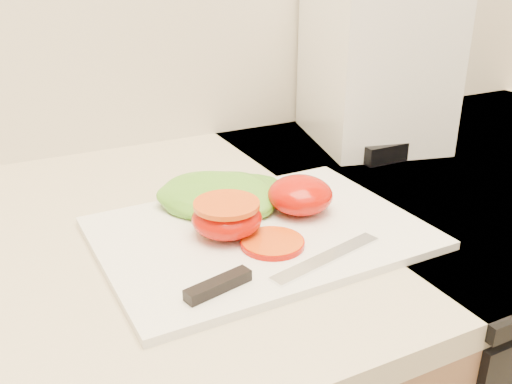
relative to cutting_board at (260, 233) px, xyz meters
name	(u,v)px	position (x,y,z in m)	size (l,w,h in m)	color
stove	(462,377)	(0.49, 0.07, -0.47)	(0.76, 0.66, 0.93)	black
cutting_board	(260,233)	(0.00, 0.00, 0.00)	(0.38, 0.27, 0.01)	white
tomato_half_dome	(300,195)	(0.07, 0.02, 0.03)	(0.08, 0.08, 0.05)	red
tomato_half_cut	(227,217)	(-0.04, 0.01, 0.03)	(0.08, 0.08, 0.04)	red
tomato_slice_0	(272,243)	(-0.01, -0.04, 0.01)	(0.07, 0.07, 0.01)	orange
lettuce_leaf_0	(220,196)	(-0.02, 0.08, 0.02)	(0.17, 0.11, 0.03)	#69B42F
lettuce_leaf_1	(251,191)	(0.03, 0.08, 0.02)	(0.10, 0.07, 0.02)	#69B42F
knife	(263,274)	(-0.05, -0.10, 0.01)	(0.24, 0.05, 0.01)	silver
appliance	(375,54)	(0.35, 0.25, 0.15)	(0.20, 0.25, 0.30)	white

